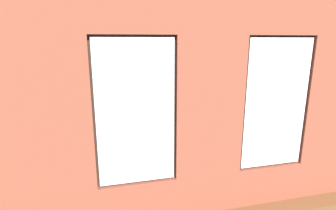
{
  "coord_description": "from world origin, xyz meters",
  "views": [
    {
      "loc": [
        1.37,
        5.7,
        2.46
      ],
      "look_at": [
        0.05,
        0.4,
        1.1
      ],
      "focal_mm": 28.0,
      "sensor_mm": 36.0,
      "label": 1
    }
  ],
  "objects_px": {
    "potted_plant_mid_room_small": "(177,118)",
    "potted_plant_beside_window_right": "(84,170)",
    "table_plant_small": "(146,129)",
    "coffee_table": "(162,134)",
    "potted_plant_by_left_couch": "(218,106)",
    "tv_flatscreen": "(37,117)",
    "media_console": "(41,146)",
    "remote_silver": "(167,133)",
    "potted_plant_near_tv": "(57,140)",
    "potted_plant_corner_near_left": "(228,101)",
    "potted_plant_corner_far_left": "(325,136)",
    "couch_by_window": "(176,171)",
    "potted_plant_foreground_right": "(64,105)",
    "cup_ceramic": "(162,130)",
    "papasan_chair": "(157,112)",
    "potted_plant_between_couches": "(250,145)",
    "couch_left": "(254,123)"
  },
  "relations": [
    {
      "from": "potted_plant_mid_room_small",
      "to": "potted_plant_beside_window_right",
      "type": "bearing_deg",
      "value": 53.51
    },
    {
      "from": "table_plant_small",
      "to": "potted_plant_mid_room_small",
      "type": "distance_m",
      "value": 1.96
    },
    {
      "from": "coffee_table",
      "to": "table_plant_small",
      "type": "xyz_separation_m",
      "value": [
        0.39,
        0.12,
        0.19
      ]
    },
    {
      "from": "potted_plant_mid_room_small",
      "to": "potted_plant_by_left_couch",
      "type": "relative_size",
      "value": 0.65
    },
    {
      "from": "tv_flatscreen",
      "to": "media_console",
      "type": "bearing_deg",
      "value": 90.0
    },
    {
      "from": "remote_silver",
      "to": "potted_plant_near_tv",
      "type": "bearing_deg",
      "value": 166.95
    },
    {
      "from": "potted_plant_corner_near_left",
      "to": "potted_plant_corner_far_left",
      "type": "bearing_deg",
      "value": 89.93
    },
    {
      "from": "coffee_table",
      "to": "potted_plant_by_left_couch",
      "type": "bearing_deg",
      "value": -141.28
    },
    {
      "from": "couch_by_window",
      "to": "potted_plant_foreground_right",
      "type": "bearing_deg",
      "value": -59.59
    },
    {
      "from": "coffee_table",
      "to": "cup_ceramic",
      "type": "height_order",
      "value": "cup_ceramic"
    },
    {
      "from": "coffee_table",
      "to": "table_plant_small",
      "type": "bearing_deg",
      "value": 17.31
    },
    {
      "from": "coffee_table",
      "to": "tv_flatscreen",
      "type": "bearing_deg",
      "value": -7.31
    },
    {
      "from": "papasan_chair",
      "to": "potted_plant_corner_near_left",
      "type": "height_order",
      "value": "potted_plant_corner_near_left"
    },
    {
      "from": "potted_plant_mid_room_small",
      "to": "potted_plant_by_left_couch",
      "type": "xyz_separation_m",
      "value": [
        -1.39,
        -0.29,
        0.19
      ]
    },
    {
      "from": "tv_flatscreen",
      "to": "potted_plant_corner_far_left",
      "type": "height_order",
      "value": "potted_plant_corner_far_left"
    },
    {
      "from": "potted_plant_between_couches",
      "to": "potted_plant_corner_far_left",
      "type": "bearing_deg",
      "value": 174.21
    },
    {
      "from": "table_plant_small",
      "to": "couch_left",
      "type": "bearing_deg",
      "value": -170.54
    },
    {
      "from": "tv_flatscreen",
      "to": "potted_plant_beside_window_right",
      "type": "bearing_deg",
      "value": 117.06
    },
    {
      "from": "tv_flatscreen",
      "to": "potted_plant_by_left_couch",
      "type": "height_order",
      "value": "tv_flatscreen"
    },
    {
      "from": "couch_left",
      "to": "potted_plant_beside_window_right",
      "type": "relative_size",
      "value": 2.06
    },
    {
      "from": "couch_left",
      "to": "tv_flatscreen",
      "type": "relative_size",
      "value": 1.58
    },
    {
      "from": "potted_plant_mid_room_small",
      "to": "potted_plant_between_couches",
      "type": "distance_m",
      "value": 3.06
    },
    {
      "from": "coffee_table",
      "to": "table_plant_small",
      "type": "distance_m",
      "value": 0.45
    },
    {
      "from": "potted_plant_between_couches",
      "to": "potted_plant_near_tv",
      "type": "bearing_deg",
      "value": -13.46
    },
    {
      "from": "potted_plant_between_couches",
      "to": "couch_left",
      "type": "bearing_deg",
      "value": -124.12
    },
    {
      "from": "cup_ceramic",
      "to": "potted_plant_between_couches",
      "type": "xyz_separation_m",
      "value": [
        -1.26,
        1.56,
        0.14
      ]
    },
    {
      "from": "tv_flatscreen",
      "to": "couch_left",
      "type": "bearing_deg",
      "value": -179.58
    },
    {
      "from": "cup_ceramic",
      "to": "potted_plant_near_tv",
      "type": "xyz_separation_m",
      "value": [
        2.07,
        0.76,
        0.25
      ]
    },
    {
      "from": "potted_plant_corner_far_left",
      "to": "papasan_chair",
      "type": "bearing_deg",
      "value": -54.64
    },
    {
      "from": "potted_plant_near_tv",
      "to": "potted_plant_foreground_right",
      "type": "bearing_deg",
      "value": -85.17
    },
    {
      "from": "tv_flatscreen",
      "to": "papasan_chair",
      "type": "xyz_separation_m",
      "value": [
        -2.86,
        -1.43,
        -0.45
      ]
    },
    {
      "from": "potted_plant_mid_room_small",
      "to": "potted_plant_near_tv",
      "type": "bearing_deg",
      "value": 37.89
    },
    {
      "from": "potted_plant_corner_near_left",
      "to": "potted_plant_between_couches",
      "type": "height_order",
      "value": "potted_plant_between_couches"
    },
    {
      "from": "remote_silver",
      "to": "potted_plant_near_tv",
      "type": "distance_m",
      "value": 2.27
    },
    {
      "from": "potted_plant_near_tv",
      "to": "couch_left",
      "type": "bearing_deg",
      "value": -166.22
    },
    {
      "from": "couch_by_window",
      "to": "tv_flatscreen",
      "type": "relative_size",
      "value": 1.57
    },
    {
      "from": "media_console",
      "to": "tv_flatscreen",
      "type": "distance_m",
      "value": 0.64
    },
    {
      "from": "potted_plant_between_couches",
      "to": "potted_plant_foreground_right",
      "type": "bearing_deg",
      "value": -45.89
    },
    {
      "from": "cup_ceramic",
      "to": "potted_plant_corner_far_left",
      "type": "xyz_separation_m",
      "value": [
        -2.71,
        1.71,
        0.24
      ]
    },
    {
      "from": "cup_ceramic",
      "to": "coffee_table",
      "type": "bearing_deg",
      "value": 90.0
    },
    {
      "from": "couch_by_window",
      "to": "potted_plant_by_left_couch",
      "type": "xyz_separation_m",
      "value": [
        -2.29,
        -3.35,
        0.16
      ]
    },
    {
      "from": "cup_ceramic",
      "to": "potted_plant_beside_window_right",
      "type": "distance_m",
      "value": 2.32
    },
    {
      "from": "couch_by_window",
      "to": "cup_ceramic",
      "type": "bearing_deg",
      "value": -94.25
    },
    {
      "from": "potted_plant_corner_near_left",
      "to": "potted_plant_by_left_couch",
      "type": "relative_size",
      "value": 1.19
    },
    {
      "from": "papasan_chair",
      "to": "potted_plant_by_left_couch",
      "type": "xyz_separation_m",
      "value": [
        -1.92,
        0.03,
        0.06
      ]
    },
    {
      "from": "potted_plant_by_left_couch",
      "to": "potted_plant_foreground_right",
      "type": "height_order",
      "value": "potted_plant_foreground_right"
    },
    {
      "from": "couch_left",
      "to": "potted_plant_corner_near_left",
      "type": "distance_m",
      "value": 1.82
    },
    {
      "from": "couch_by_window",
      "to": "tv_flatscreen",
      "type": "height_order",
      "value": "tv_flatscreen"
    },
    {
      "from": "couch_left",
      "to": "tv_flatscreen",
      "type": "xyz_separation_m",
      "value": [
        5.17,
        0.04,
        0.55
      ]
    },
    {
      "from": "couch_left",
      "to": "potted_plant_foreground_right",
      "type": "relative_size",
      "value": 1.55
    }
  ]
}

